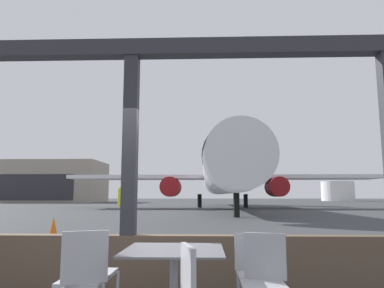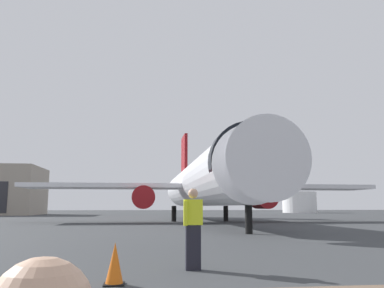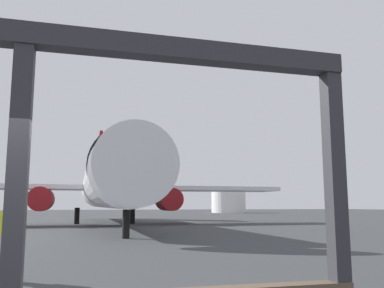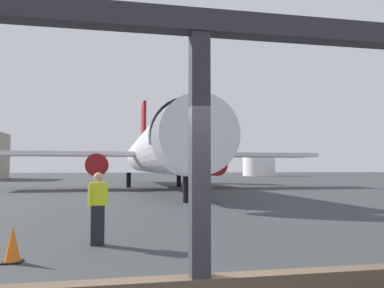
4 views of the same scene
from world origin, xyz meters
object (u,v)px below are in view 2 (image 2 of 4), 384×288
Objects in this scene: ground_crew_worker at (193,227)px; fuel_storage_tank at (299,202)px; airplane at (204,183)px; traffic_cone at (115,265)px.

ground_crew_worker is 82.39m from fuel_storage_tank.
fuel_storage_tank reaches higher than ground_crew_worker.
airplane is 57.88m from fuel_storage_tank.
traffic_cone is (-5.74, -26.76, -3.04)m from airplane.
traffic_cone is at bearing -102.10° from airplane.
airplane is 50.66× the size of traffic_cone.
airplane is 4.99× the size of fuel_storage_tank.
ground_crew_worker is 2.41× the size of traffic_cone.
airplane is 25.78m from ground_crew_worker.
ground_crew_worker is at bearing -99.36° from airplane.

